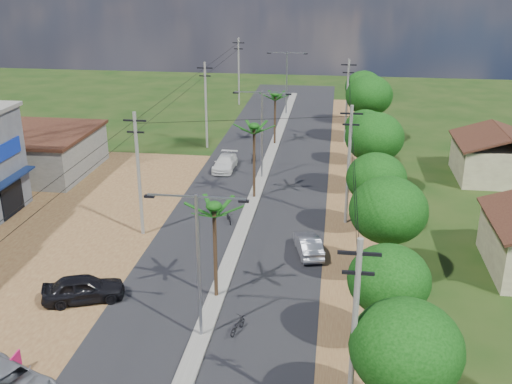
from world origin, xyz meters
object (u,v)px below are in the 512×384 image
roadside_sign (14,368)px  moto_rider_east (237,326)px  car_silver_mid (308,245)px  car_white_far (225,163)px  car_parked_silver (9,384)px  car_parked_dark (84,289)px

roadside_sign → moto_rider_east: bearing=27.2°
car_silver_mid → car_white_far: bearing=-76.5°
car_silver_mid → moto_rider_east: size_ratio=2.63×
car_white_far → roadside_sign: car_white_far is taller
car_silver_mid → moto_rider_east: car_silver_mid is taller
moto_rider_east → roadside_sign: bearing=45.3°
car_parked_silver → roadside_sign: bearing=44.5°
car_parked_silver → moto_rider_east: bearing=-32.0°
car_white_far → moto_rider_east: size_ratio=2.97×
car_white_far → roadside_sign: size_ratio=3.40×
car_parked_dark → roadside_sign: 7.04m
car_white_far → car_parked_dark: 24.60m
car_silver_mid → roadside_sign: 19.65m
car_silver_mid → moto_rider_east: 10.17m
car_silver_mid → roadside_sign: car_silver_mid is taller
car_white_far → car_parked_silver: size_ratio=0.90×
car_parked_dark → roadside_sign: (-0.50, -7.02, -0.23)m
car_white_far → moto_rider_east: 26.83m
car_parked_silver → car_parked_dark: (0.00, 8.33, 0.08)m
car_parked_silver → moto_rider_east: (9.29, 6.39, -0.30)m
car_parked_dark → roadside_sign: bearing=154.8°
car_parked_silver → roadside_sign: 1.41m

